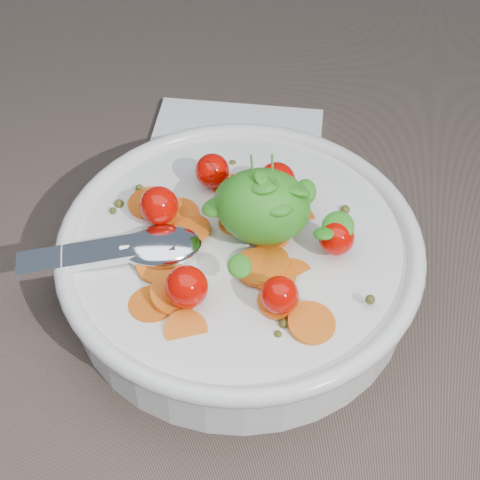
# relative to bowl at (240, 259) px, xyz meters

# --- Properties ---
(ground) EXTENTS (6.00, 6.00, 0.00)m
(ground) POSITION_rel_bowl_xyz_m (-0.02, -0.01, -0.04)
(ground) COLOR #6E5A4F
(ground) RESTS_ON ground
(bowl) EXTENTS (0.33, 0.31, 0.13)m
(bowl) POSITION_rel_bowl_xyz_m (0.00, 0.00, 0.00)
(bowl) COLOR white
(bowl) RESTS_ON ground
(napkin) EXTENTS (0.19, 0.17, 0.01)m
(napkin) POSITION_rel_bowl_xyz_m (-0.04, 0.17, -0.03)
(napkin) COLOR white
(napkin) RESTS_ON ground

